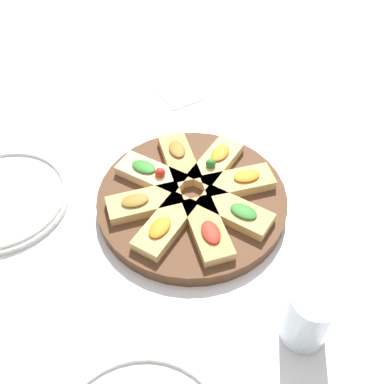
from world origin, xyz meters
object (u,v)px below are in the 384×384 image
serving_board (192,200)px  water_glass (308,317)px  napkin_stack (179,91)px  plate_right (2,199)px

serving_board → water_glass: (-0.29, 0.05, 0.04)m
napkin_stack → plate_right: bearing=93.9°
water_glass → napkin_stack: water_glass is taller
water_glass → napkin_stack: (0.56, -0.26, -0.05)m
plate_right → napkin_stack: plate_right is taller
plate_right → napkin_stack: size_ratio=2.28×
serving_board → plate_right: (0.24, 0.25, -0.00)m
serving_board → plate_right: size_ratio=1.37×
serving_board → plate_right: 0.35m
water_glass → serving_board: bearing=-9.3°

